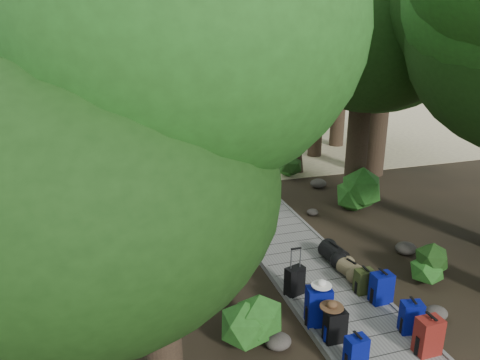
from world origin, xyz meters
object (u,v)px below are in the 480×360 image
object	(u,v)px
backpack_left_a	(356,351)
backpack_right_a	(429,334)
sun_lounger	(280,140)
backpack_right_b	(411,316)
duffel_right_khaki	(351,269)
duffel_right_black	(334,253)
suitcase_on_boardwalk	(295,281)
lone_suitcase_on_sand	(223,154)
kayak	(125,148)
backpack_right_d	(364,280)
backpack_left_c	(319,304)
backpack_right_c	(382,286)
backpack_left_b	(335,324)

from	to	relation	value
backpack_left_a	backpack_right_a	xyz separation A→B (m)	(1.39, -0.03, 0.05)
sun_lounger	backpack_right_b	bearing A→B (deg)	-80.13
backpack_left_a	duffel_right_khaki	world-z (taller)	backpack_left_a
duffel_right_black	suitcase_on_boardwalk	size ratio (longest dim) A/B	1.11
backpack_right_a	lone_suitcase_on_sand	distance (m)	12.42
backpack_left_a	kayak	size ratio (longest dim) A/B	0.22
lone_suitcase_on_sand	backpack_right_d	bearing A→B (deg)	-101.26
backpack_left_a	backpack_right_b	size ratio (longest dim) A/B	0.97
backpack_left_c	backpack_right_a	distance (m)	1.95
backpack_right_d	backpack_left_a	bearing A→B (deg)	-124.31
duffel_right_khaki	kayak	size ratio (longest dim) A/B	0.18
backpack_right_b	backpack_right_c	world-z (taller)	backpack_right_c
duffel_right_black	sun_lounger	size ratio (longest dim) A/B	0.42
kayak	sun_lounger	size ratio (longest dim) A/B	1.84
backpack_left_b	backpack_right_c	size ratio (longest dim) A/B	0.96
backpack_left_a	backpack_right_d	xyz separation A→B (m)	(1.36, 1.98, -0.04)
backpack_left_b	sun_lounger	xyz separation A→B (m)	(4.39, 13.59, -0.18)
suitcase_on_boardwalk	lone_suitcase_on_sand	size ratio (longest dim) A/B	0.88
suitcase_on_boardwalk	backpack_left_c	bearing A→B (deg)	-106.36
suitcase_on_boardwalk	sun_lounger	size ratio (longest dim) A/B	0.38
backpack_right_a	backpack_right_b	xyz separation A→B (m)	(0.08, 0.58, -0.04)
duffel_right_khaki	duffel_right_black	size ratio (longest dim) A/B	0.79
suitcase_on_boardwalk	lone_suitcase_on_sand	xyz separation A→B (m)	(1.15, 10.05, -0.06)
lone_suitcase_on_sand	kayak	distance (m)	4.74
backpack_left_b	backpack_right_d	world-z (taller)	backpack_left_b
duffel_right_khaki	lone_suitcase_on_sand	size ratio (longest dim) A/B	0.78
sun_lounger	suitcase_on_boardwalk	bearing A→B (deg)	-88.62
backpack_right_c	kayak	world-z (taller)	backpack_right_c
backpack_right_c	duffel_right_khaki	world-z (taller)	backpack_right_c
duffel_right_khaki	backpack_right_d	bearing A→B (deg)	-109.09
backpack_right_c	duffel_right_black	xyz separation A→B (m)	(-0.13, 1.79, -0.14)
backpack_right_a	sun_lounger	bearing A→B (deg)	77.44
backpack_left_a	backpack_left_b	distance (m)	0.73
backpack_right_a	sun_lounger	world-z (taller)	backpack_right_a
lone_suitcase_on_sand	backpack_right_b	bearing A→B (deg)	-100.94
backpack_left_b	backpack_right_d	size ratio (longest dim) A/B	1.19
backpack_left_c	suitcase_on_boardwalk	bearing A→B (deg)	100.95
backpack_right_b	backpack_left_c	bearing A→B (deg)	167.01
backpack_right_b	duffel_right_black	size ratio (longest dim) A/B	0.97
suitcase_on_boardwalk	backpack_right_b	bearing A→B (deg)	-66.60
backpack_right_b	duffel_right_black	distance (m)	2.81
backpack_left_a	backpack_left_b	size ratio (longest dim) A/B	0.96
backpack_left_c	backpack_left_a	bearing A→B (deg)	-77.58
suitcase_on_boardwalk	backpack_left_b	bearing A→B (deg)	-104.39
backpack_right_c	kayak	bearing A→B (deg)	105.96
backpack_right_b	suitcase_on_boardwalk	xyz separation A→B (m)	(-1.55, 1.78, -0.03)
backpack_right_b	suitcase_on_boardwalk	world-z (taller)	backpack_right_b
backpack_right_a	kayak	world-z (taller)	backpack_right_a
backpack_left_c	kayak	xyz separation A→B (m)	(-2.63, 14.01, -0.38)
backpack_left_b	backpack_right_c	bearing A→B (deg)	30.51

